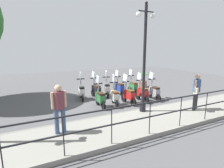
{
  "coord_description": "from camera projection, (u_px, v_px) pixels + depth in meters",
  "views": [
    {
      "loc": [
        -8.31,
        4.67,
        2.83
      ],
      "look_at": [
        0.2,
        0.5,
        0.9
      ],
      "focal_mm": 28.0,
      "sensor_mm": 36.0,
      "label": 1
    }
  ],
  "objects": [
    {
      "name": "scooter_near_2",
      "position": [
        129.0,
        95.0,
        9.0
      ],
      "size": [
        1.23,
        0.44,
        1.54
      ],
      "rotation": [
        0.0,
        0.0,
        0.09
      ],
      "color": "black",
      "rests_on": "ground_plane"
    },
    {
      "name": "scooter_far_3",
      "position": [
        96.0,
        90.0,
        10.11
      ],
      "size": [
        1.23,
        0.44,
        1.54
      ],
      "rotation": [
        0.0,
        0.0,
        0.09
      ],
      "color": "black",
      "rests_on": "ground_plane"
    },
    {
      "name": "scooter_far_1",
      "position": [
        119.0,
        88.0,
        10.66
      ],
      "size": [
        1.23,
        0.44,
        1.54
      ],
      "rotation": [
        0.0,
        0.0,
        0.01
      ],
      "color": "black",
      "rests_on": "ground_plane"
    },
    {
      "name": "scooter_far_4",
      "position": [
        82.0,
        91.0,
        9.8
      ],
      "size": [
        1.23,
        0.47,
        1.54
      ],
      "rotation": [
        0.0,
        0.0,
        -0.17
      ],
      "color": "black",
      "rests_on": "ground_plane"
    },
    {
      "name": "fence_railing",
      "position": [
        181.0,
        106.0,
        6.02
      ],
      "size": [
        0.04,
        16.03,
        1.07
      ],
      "color": "black",
      "rests_on": "promenade_walkway"
    },
    {
      "name": "potted_palm",
      "position": [
        143.0,
        81.0,
        13.0
      ],
      "size": [
        1.06,
        0.66,
        1.05
      ],
      "color": "#9E5B3D",
      "rests_on": "ground_plane"
    },
    {
      "name": "ground_plane",
      "position": [
        121.0,
        99.0,
        9.89
      ],
      "size": [
        28.0,
        28.0,
        0.0
      ],
      "primitive_type": "plane",
      "color": "#4C4C4F"
    },
    {
      "name": "pedestrian_with_bag",
      "position": [
        196.0,
        89.0,
        7.6
      ],
      "size": [
        0.49,
        0.6,
        1.59
      ],
      "rotation": [
        0.0,
        0.0,
        0.43
      ],
      "color": "#28282D",
      "rests_on": "promenade_walkway"
    },
    {
      "name": "scooter_near_3",
      "position": [
        115.0,
        96.0,
        8.76
      ],
      "size": [
        1.21,
        0.51,
        1.54
      ],
      "rotation": [
        0.0,
        0.0,
        -0.24
      ],
      "color": "black",
      "rests_on": "ground_plane"
    },
    {
      "name": "scooter_far_2",
      "position": [
        107.0,
        88.0,
        10.45
      ],
      "size": [
        1.2,
        0.54,
        1.54
      ],
      "rotation": [
        0.0,
        0.0,
        -0.29
      ],
      "color": "black",
      "rests_on": "ground_plane"
    },
    {
      "name": "lamp_post_near",
      "position": [
        144.0,
        66.0,
        7.23
      ],
      "size": [
        0.26,
        0.9,
        4.47
      ],
      "color": "black",
      "rests_on": "promenade_walkway"
    },
    {
      "name": "scooter_far_0",
      "position": [
        133.0,
        86.0,
        11.03
      ],
      "size": [
        1.23,
        0.44,
        1.54
      ],
      "rotation": [
        0.0,
        0.0,
        -0.05
      ],
      "color": "black",
      "rests_on": "ground_plane"
    },
    {
      "name": "scooter_near_4",
      "position": [
        100.0,
        98.0,
        8.47
      ],
      "size": [
        1.23,
        0.44,
        1.54
      ],
      "rotation": [
        0.0,
        0.0,
        -0.04
      ],
      "color": "black",
      "rests_on": "ground_plane"
    },
    {
      "name": "promenade_walkway",
      "position": [
        159.0,
        117.0,
        7.1
      ],
      "size": [
        2.2,
        20.0,
        0.15
      ],
      "color": "gray",
      "rests_on": "ground_plane"
    },
    {
      "name": "pedestrian_distant",
      "position": [
        59.0,
        105.0,
        5.48
      ],
      "size": [
        0.37,
        0.48,
        1.59
      ],
      "rotation": [
        0.0,
        0.0,
        3.31
      ],
      "color": "#384C70",
      "rests_on": "promenade_walkway"
    },
    {
      "name": "scooter_near_0",
      "position": [
        154.0,
        91.0,
        9.75
      ],
      "size": [
        1.23,
        0.44,
        1.54
      ],
      "rotation": [
        0.0,
        0.0,
        -0.08
      ],
      "color": "black",
      "rests_on": "ground_plane"
    },
    {
      "name": "scooter_near_1",
      "position": [
        142.0,
        93.0,
        9.43
      ],
      "size": [
        1.23,
        0.44,
        1.54
      ],
      "rotation": [
        0.0,
        0.0,
        -0.03
      ],
      "color": "black",
      "rests_on": "ground_plane"
    }
  ]
}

